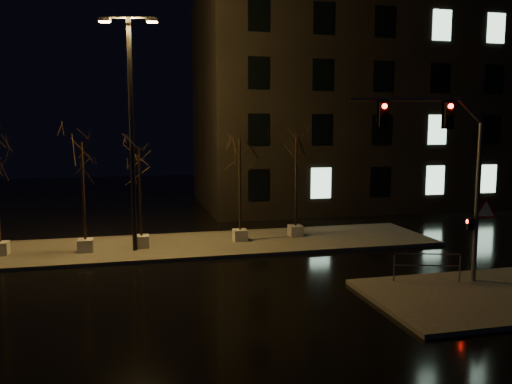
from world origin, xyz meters
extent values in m
plane|color=black|center=(0.00, 0.00, 0.00)|extent=(90.00, 90.00, 0.00)
cube|color=#4B4843|center=(0.00, 6.00, 0.07)|extent=(22.00, 5.00, 0.15)
cube|color=#4B4843|center=(7.50, -3.50, 0.07)|extent=(7.00, 5.00, 0.15)
cube|color=black|center=(14.00, 18.00, 7.50)|extent=(25.00, 12.00, 15.00)
cube|color=beige|center=(-8.91, 5.83, 0.43)|extent=(0.65, 0.65, 0.55)
cube|color=beige|center=(-5.41, 5.56, 0.43)|extent=(0.65, 0.65, 0.55)
cylinder|color=black|center=(-5.41, 5.56, 2.82)|extent=(0.11, 0.11, 4.23)
cube|color=beige|center=(-3.01, 5.81, 0.43)|extent=(0.65, 0.65, 0.55)
cylinder|color=black|center=(-3.01, 5.81, 2.70)|extent=(0.11, 0.11, 4.01)
cube|color=beige|center=(1.62, 6.09, 0.43)|extent=(0.65, 0.65, 0.55)
cylinder|color=black|center=(1.62, 6.09, 2.87)|extent=(0.11, 0.11, 4.35)
cube|color=beige|center=(4.57, 6.52, 0.43)|extent=(0.65, 0.65, 0.55)
cylinder|color=black|center=(4.57, 6.52, 2.94)|extent=(0.11, 0.11, 4.49)
cylinder|color=#595B60|center=(8.33, -2.18, 2.93)|extent=(0.17, 0.17, 5.55)
cylinder|color=#595B60|center=(5.79, -1.50, 6.48)|extent=(3.61, 1.08, 0.13)
cube|color=black|center=(7.25, -1.89, 5.97)|extent=(0.32, 0.27, 0.83)
cube|color=black|center=(5.11, -1.32, 5.97)|extent=(0.32, 0.27, 0.83)
cube|color=black|center=(8.13, -2.12, 2.19)|extent=(0.24, 0.21, 0.42)
cone|color=red|center=(8.58, -2.29, 2.65)|extent=(0.94, 0.27, 0.96)
sphere|color=#FF0C07|center=(8.33, -2.18, 6.25)|extent=(0.17, 0.17, 0.17)
cylinder|color=black|center=(-3.30, 5.33, 5.16)|extent=(0.20, 0.20, 10.02)
cylinder|color=black|center=(-3.30, 5.33, 10.17)|extent=(2.17, 0.58, 0.10)
cube|color=orange|center=(-4.28, 5.55, 10.01)|extent=(0.55, 0.38, 0.20)
cube|color=orange|center=(-2.33, 5.11, 10.01)|extent=(0.55, 0.38, 0.20)
cylinder|color=#595B60|center=(5.58, -1.53, 0.62)|extent=(0.05, 0.05, 0.93)
cylinder|color=#595B60|center=(7.76, -2.18, 0.62)|extent=(0.05, 0.05, 0.93)
cylinder|color=#595B60|center=(6.67, -1.86, 1.13)|extent=(2.19, 0.69, 0.04)
cylinder|color=#595B60|center=(6.67, -1.86, 0.72)|extent=(2.19, 0.69, 0.04)
camera|label=1|loc=(-3.18, -17.02, 5.40)|focal=35.00mm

